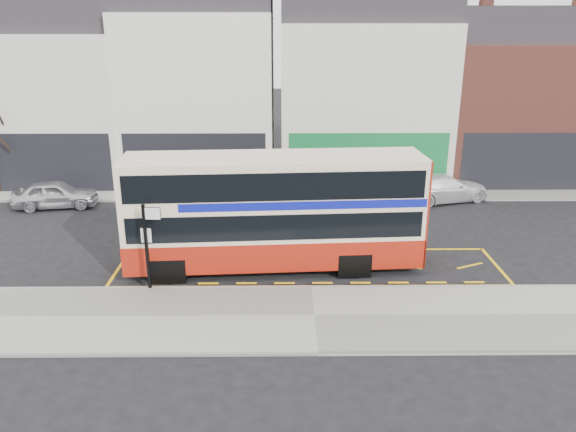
{
  "coord_description": "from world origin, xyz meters",
  "views": [
    {
      "loc": [
        -0.95,
        -17.41,
        8.6
      ],
      "look_at": [
        -0.76,
        2.0,
        1.85
      ],
      "focal_mm": 35.0,
      "sensor_mm": 36.0,
      "label": 1
    }
  ],
  "objects_px": {
    "car_grey": "(232,196)",
    "bus_stop_post": "(148,239)",
    "car_white": "(443,188)",
    "street_tree_right": "(457,119)",
    "car_silver": "(55,194)",
    "double_decker_bus": "(275,211)"
  },
  "relations": [
    {
      "from": "street_tree_right",
      "to": "car_silver",
      "type": "bearing_deg",
      "value": -170.58
    },
    {
      "from": "car_silver",
      "to": "street_tree_right",
      "type": "bearing_deg",
      "value": -89.31
    },
    {
      "from": "car_white",
      "to": "street_tree_right",
      "type": "relative_size",
      "value": 0.86
    },
    {
      "from": "double_decker_bus",
      "to": "bus_stop_post",
      "type": "relative_size",
      "value": 3.63
    },
    {
      "from": "car_white",
      "to": "street_tree_right",
      "type": "distance_m",
      "value": 4.1
    },
    {
      "from": "bus_stop_post",
      "to": "street_tree_right",
      "type": "bearing_deg",
      "value": 46.57
    },
    {
      "from": "car_grey",
      "to": "car_white",
      "type": "height_order",
      "value": "car_white"
    },
    {
      "from": "car_grey",
      "to": "car_white",
      "type": "relative_size",
      "value": 0.88
    },
    {
      "from": "double_decker_bus",
      "to": "car_silver",
      "type": "height_order",
      "value": "double_decker_bus"
    },
    {
      "from": "car_grey",
      "to": "bus_stop_post",
      "type": "bearing_deg",
      "value": -173.44
    },
    {
      "from": "double_decker_bus",
      "to": "street_tree_right",
      "type": "distance_m",
      "value": 14.22
    },
    {
      "from": "street_tree_right",
      "to": "bus_stop_post",
      "type": "bearing_deg",
      "value": -137.46
    },
    {
      "from": "bus_stop_post",
      "to": "street_tree_right",
      "type": "height_order",
      "value": "street_tree_right"
    },
    {
      "from": "bus_stop_post",
      "to": "double_decker_bus",
      "type": "bearing_deg",
      "value": 29.38
    },
    {
      "from": "car_silver",
      "to": "street_tree_right",
      "type": "xyz_separation_m",
      "value": [
        20.22,
        3.36,
        3.06
      ]
    },
    {
      "from": "double_decker_bus",
      "to": "car_white",
      "type": "distance_m",
      "value": 11.66
    },
    {
      "from": "car_white",
      "to": "street_tree_right",
      "type": "xyz_separation_m",
      "value": [
        1.12,
        2.51,
        3.04
      ]
    },
    {
      "from": "bus_stop_post",
      "to": "car_white",
      "type": "height_order",
      "value": "bus_stop_post"
    },
    {
      "from": "bus_stop_post",
      "to": "car_silver",
      "type": "distance_m",
      "value": 11.34
    },
    {
      "from": "car_silver",
      "to": "car_grey",
      "type": "xyz_separation_m",
      "value": [
        8.59,
        -0.47,
        0.01
      ]
    },
    {
      "from": "car_grey",
      "to": "car_white",
      "type": "distance_m",
      "value": 10.6
    },
    {
      "from": "car_silver",
      "to": "car_grey",
      "type": "bearing_deg",
      "value": -101.9
    }
  ]
}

